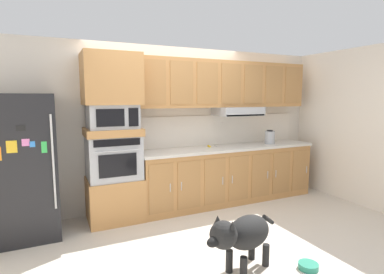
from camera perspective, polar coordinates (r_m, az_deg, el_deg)
ground_plane at (r=4.22m, az=0.85°, el=-16.62°), size 9.60×9.60×0.00m
back_kitchen_wall at (r=4.90m, az=-4.82°, el=1.90°), size 6.20×0.12×2.50m
side_panel_right at (r=5.69m, az=27.16°, el=1.87°), size 0.12×7.10×2.50m
refrigerator at (r=4.24m, az=-28.97°, el=-4.92°), size 0.76×0.73×1.76m
oven_base_cabinet at (r=4.51m, az=-14.21°, el=-11.14°), size 0.74×0.62×0.60m
built_in_oven at (r=4.36m, az=-14.45°, el=-3.63°), size 0.70×0.62×0.60m
appliance_mid_shelf at (r=4.31m, az=-14.61°, el=0.94°), size 0.74×0.62×0.10m
microwave at (r=4.29m, az=-14.69°, el=3.73°), size 0.64×0.54×0.32m
appliance_upper_cabinet at (r=4.29m, az=-14.92°, el=10.41°), size 0.74×0.62×0.68m
lower_cabinet_run at (r=5.13m, az=6.84°, el=-7.07°), size 2.99×0.63×0.88m
countertop_slab at (r=5.04m, az=6.89°, el=-1.99°), size 3.03×0.64×0.04m
backsplash_panel at (r=5.25m, az=5.27°, el=1.38°), size 3.03×0.02×0.50m
upper_cabinet_with_hood at (r=5.09m, az=6.46°, el=9.44°), size 2.99×0.48×0.88m
screwdriver at (r=4.95m, az=3.33°, el=-1.72°), size 0.14×0.13×0.03m
electric_kettle at (r=5.44m, az=14.32°, el=-0.05°), size 0.17×0.17×0.24m
dog at (r=3.15m, az=9.46°, el=-17.47°), size 0.99×0.47×0.63m
dog_food_bowl at (r=3.53m, az=20.92°, el=-21.58°), size 0.20×0.20×0.06m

